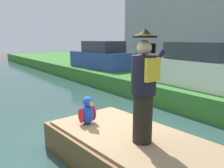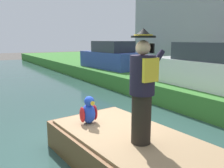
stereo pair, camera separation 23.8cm
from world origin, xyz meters
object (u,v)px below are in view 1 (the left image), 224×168
parrot_plush (87,112)px  parked_car_blue (102,57)px  parked_car_white (196,67)px  boat (146,158)px  person_pirate (144,88)px

parrot_plush → parked_car_blue: 8.64m
parrot_plush → parked_car_white: (4.98, 0.94, 0.47)m
parked_car_white → boat: bearing=-153.8°
boat → parked_car_white: bearing=26.2°
parked_car_blue → parrot_plush: bearing=-125.3°
boat → parked_car_blue: (4.59, 8.35, 1.02)m
person_pirate → parked_car_white: 5.16m
boat → person_pirate: bearing=147.9°
boat → person_pirate: 1.24m
parked_car_blue → boat: bearing=-118.8°
boat → parked_car_white: 5.22m
boat → parked_car_white: parked_car_white is taller
parked_car_white → person_pirate: bearing=-154.6°
parked_car_white → parrot_plush: bearing=-169.3°
boat → parrot_plush: 1.48m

